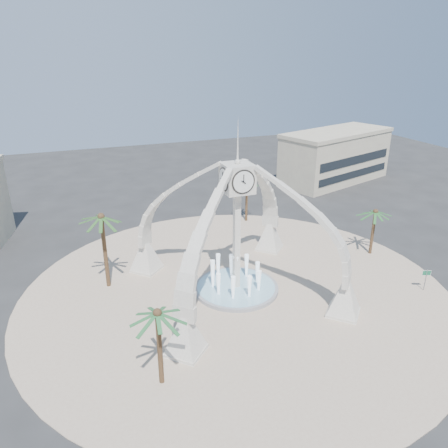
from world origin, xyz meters
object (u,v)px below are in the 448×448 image
object	(u,v)px
palm_east	(376,212)
palm_south	(157,314)
fountain	(236,287)
palm_north	(247,183)
street_sign	(426,276)
clock_tower	(237,227)
palm_west	(101,218)

from	to	relation	value
palm_east	palm_south	size ratio (longest dim) A/B	0.90
fountain	palm_north	world-z (taller)	palm_north
palm_south	street_sign	world-z (taller)	palm_south
clock_tower	fountain	distance (m)	6.20
fountain	clock_tower	bearing A→B (deg)	-90.00
fountain	street_sign	size ratio (longest dim) A/B	3.53
street_sign	palm_south	bearing A→B (deg)	-153.37
clock_tower	palm_north	distance (m)	18.04
palm_west	palm_north	bearing A→B (deg)	29.33
palm_north	fountain	bearing A→B (deg)	-116.99
palm_east	palm_north	xyz separation A→B (m)	(-8.89, 14.14, 0.27)
clock_tower	fountain	xyz separation A→B (m)	(0.00, 0.00, -6.20)
palm_east	palm_north	bearing A→B (deg)	122.17
clock_tower	palm_south	distance (m)	13.54
palm_west	palm_south	distance (m)	14.90
palm_west	palm_north	world-z (taller)	palm_west
fountain	palm_west	distance (m)	14.07
fountain	palm_west	world-z (taller)	palm_west
palm_west	street_sign	world-z (taller)	palm_west
clock_tower	palm_south	xyz separation A→B (m)	(-9.54, -9.56, -0.95)
fountain	street_sign	distance (m)	17.84
palm_west	palm_north	distance (m)	22.29
clock_tower	fountain	size ratio (longest dim) A/B	2.24
fountain	palm_south	bearing A→B (deg)	-134.93
clock_tower	palm_east	size ratio (longest dim) A/B	3.16
palm_north	street_sign	xyz separation A→B (m)	(8.37, -22.60, -3.60)
street_sign	clock_tower	bearing A→B (deg)	178.42
palm_west	street_sign	xyz separation A→B (m)	(27.74, -11.72, -5.46)
palm_north	palm_west	bearing A→B (deg)	-150.67
palm_south	fountain	bearing A→B (deg)	45.07
palm_north	palm_south	bearing A→B (deg)	-124.67
palm_north	palm_east	bearing A→B (deg)	-57.83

